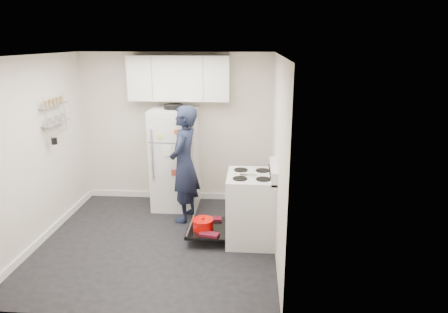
# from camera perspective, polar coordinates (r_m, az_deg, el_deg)

# --- Properties ---
(room) EXTENTS (3.21, 3.21, 2.51)m
(room) POSITION_cam_1_polar(r_m,az_deg,el_deg) (5.31, -10.19, -0.05)
(room) COLOR black
(room) RESTS_ON ground
(electric_range) EXTENTS (0.66, 0.76, 1.10)m
(electric_range) POSITION_cam_1_polar(r_m,az_deg,el_deg) (5.51, 3.75, -7.37)
(electric_range) COLOR silver
(electric_range) RESTS_ON ground
(open_oven_door) EXTENTS (0.55, 0.70, 0.23)m
(open_oven_door) POSITION_cam_1_polar(r_m,az_deg,el_deg) (5.64, -2.63, -9.93)
(open_oven_door) COLOR black
(open_oven_door) RESTS_ON ground
(refrigerator) EXTENTS (0.72, 0.74, 1.71)m
(refrigerator) POSITION_cam_1_polar(r_m,az_deg,el_deg) (6.54, -6.97, -0.26)
(refrigerator) COLOR silver
(refrigerator) RESTS_ON ground
(upper_cabinets) EXTENTS (1.60, 0.33, 0.70)m
(upper_cabinets) POSITION_cam_1_polar(r_m,az_deg,el_deg) (6.47, -6.41, 11.07)
(upper_cabinets) COLOR silver
(upper_cabinets) RESTS_ON room
(wall_shelf_rack) EXTENTS (0.14, 0.60, 0.61)m
(wall_shelf_rack) POSITION_cam_1_polar(r_m,az_deg,el_deg) (6.15, -22.98, 5.63)
(wall_shelf_rack) COLOR #B2B2B7
(wall_shelf_rack) RESTS_ON room
(person) EXTENTS (0.53, 0.71, 1.77)m
(person) POSITION_cam_1_polar(r_m,az_deg,el_deg) (6.02, -5.71, -1.11)
(person) COLOR #171D34
(person) RESTS_ON ground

